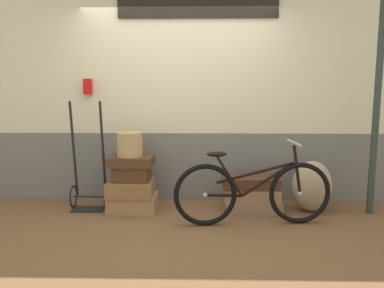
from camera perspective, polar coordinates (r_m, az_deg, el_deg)
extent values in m
cube|color=brown|center=(4.71, -2.15, -10.95)|extent=(9.02, 5.20, 0.06)
cube|color=slate|center=(5.40, -1.63, -3.07)|extent=(7.02, 0.20, 0.90)
cube|color=beige|center=(5.30, -1.70, 12.84)|extent=(7.02, 0.20, 2.07)
cube|color=black|center=(5.25, 0.85, 19.24)|extent=(2.01, 0.04, 0.31)
cube|color=red|center=(5.34, -14.69, 7.95)|extent=(0.10, 0.08, 0.20)
cylinder|color=#2D382D|center=(5.10, 25.08, 7.10)|extent=(0.08, 0.08, 2.97)
cube|color=#9E754C|center=(5.02, -8.43, -8.27)|extent=(0.59, 0.46, 0.19)
cube|color=olive|center=(4.96, -8.73, -6.22)|extent=(0.55, 0.47, 0.18)
cube|color=#4C2D19|center=(4.92, -8.59, -4.16)|extent=(0.44, 0.34, 0.19)
cube|color=#4C2D19|center=(4.91, -8.73, -2.37)|extent=(0.55, 0.41, 0.12)
cube|color=#937051|center=(5.01, 8.74, -8.67)|extent=(0.68, 0.41, 0.13)
cube|color=#9E754C|center=(4.98, 8.68, -7.04)|extent=(0.71, 0.45, 0.16)
cube|color=#4C2D19|center=(4.93, 8.36, -5.39)|extent=(0.68, 0.39, 0.14)
cylinder|color=tan|center=(4.87, -8.93, -0.03)|extent=(0.31, 0.31, 0.29)
torus|color=black|center=(5.28, -16.62, -7.20)|extent=(0.02, 0.28, 0.28)
torus|color=black|center=(5.16, -12.10, -7.38)|extent=(0.02, 0.28, 0.28)
cylinder|color=black|center=(5.22, -14.38, -7.30)|extent=(0.42, 0.02, 0.02)
cylinder|color=black|center=(5.14, -16.59, -0.74)|extent=(0.03, 0.17, 1.20)
cylinder|color=black|center=(5.04, -12.65, -0.77)|extent=(0.03, 0.17, 1.20)
cube|color=black|center=(5.15, -14.66, -9.05)|extent=(0.38, 0.22, 0.02)
ellipsoid|color=tan|center=(5.09, 16.78, -5.80)|extent=(0.48, 0.41, 0.63)
torus|color=black|center=(4.38, 1.91, -7.31)|extent=(0.70, 0.12, 0.69)
sphere|color=#B2B2B7|center=(4.38, 1.91, -7.31)|extent=(0.05, 0.05, 0.05)
torus|color=black|center=(4.61, 15.19, -6.81)|extent=(0.70, 0.12, 0.69)
sphere|color=#B2B2B7|center=(4.61, 15.19, -6.81)|extent=(0.05, 0.05, 0.05)
cube|color=black|center=(4.46, 10.75, -5.01)|extent=(0.58, 0.08, 0.38)
cube|color=black|center=(4.36, 5.36, -4.60)|extent=(0.30, 0.06, 0.46)
cube|color=black|center=(4.41, 4.53, -7.35)|extent=(0.40, 0.07, 0.05)
cube|color=black|center=(4.41, 9.01, -4.10)|extent=(0.85, 0.11, 0.23)
cube|color=black|center=(4.53, 14.80, -3.56)|extent=(0.12, 0.04, 0.54)
ellipsoid|color=black|center=(4.29, 3.56, -1.46)|extent=(0.23, 0.11, 0.06)
cylinder|color=#A5A5AD|center=(4.46, 14.43, 0.17)|extent=(0.07, 0.46, 0.02)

